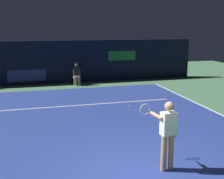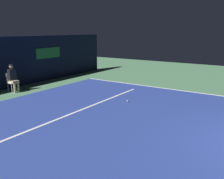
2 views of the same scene
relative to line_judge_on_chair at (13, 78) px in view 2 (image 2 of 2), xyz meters
name	(u,v)px [view 2 (image 2 of 2)]	position (x,y,z in m)	size (l,w,h in m)	color
ground_plane	(130,118)	(-0.11, -6.50, -0.69)	(30.51, 30.51, 0.00)	#4C7A56
court_surface	(130,117)	(-0.11, -6.50, -0.68)	(9.62, 10.98, 0.01)	navy
line_sideline_left	(178,90)	(4.65, -6.50, -0.67)	(0.10, 10.98, 0.01)	white
line_service	(86,108)	(-0.11, -4.58, -0.67)	(7.50, 0.10, 0.01)	white
line_judge_on_chair	(13,78)	(0.00, 0.00, 0.00)	(0.48, 0.56, 1.32)	white
tennis_ball	(127,101)	(1.50, -5.46, -0.64)	(0.07, 0.07, 0.07)	#CCE033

